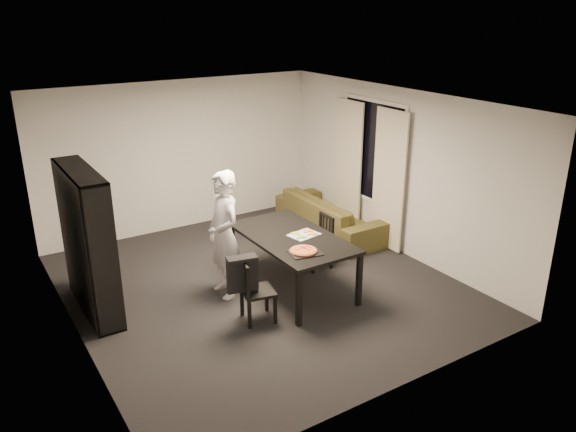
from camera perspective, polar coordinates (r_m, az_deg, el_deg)
room at (r=7.57m, az=-2.93°, el=1.70°), size 5.01×5.51×2.61m
window_pane at (r=9.37m, az=8.59°, el=6.50°), size 0.02×1.40×1.60m
window_frame at (r=9.36m, az=8.56°, el=6.50°), size 0.03×1.52×1.72m
curtain_left at (r=9.03m, az=10.20°, el=3.57°), size 0.03×0.70×2.25m
curtain_right at (r=9.79m, az=6.12°, el=5.11°), size 0.03×0.70×2.25m
bookshelf at (r=7.51m, az=-19.67°, el=-2.53°), size 0.35×1.50×1.90m
dining_table at (r=7.71m, az=0.40°, el=-2.52°), size 1.05×1.90×0.79m
chair_left at (r=7.02m, az=-3.71°, el=-7.19°), size 0.46×0.46×0.84m
chair_right at (r=8.48m, az=3.38°, el=-2.19°), size 0.39×0.39×0.82m
draped_jacket at (r=6.90m, az=-4.66°, el=-5.76°), size 0.40×0.24×0.46m
person at (r=7.54m, az=-6.52°, el=-1.91°), size 0.42×0.64×1.76m
baking_tray at (r=7.17m, az=1.74°, el=-3.73°), size 0.46×0.39×0.01m
pepperoni_pizza at (r=7.17m, az=1.57°, el=-3.54°), size 0.35×0.35×0.03m
kitchen_towel at (r=7.72m, az=1.64°, el=-1.91°), size 0.45×0.36×0.01m
pizza_slices at (r=7.73m, az=1.60°, el=-1.79°), size 0.45×0.41×0.01m
sofa at (r=9.79m, az=4.30°, el=0.11°), size 0.88×2.24×0.65m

